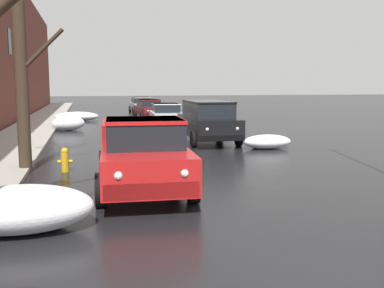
# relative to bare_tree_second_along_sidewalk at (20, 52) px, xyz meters

# --- Properties ---
(left_sidewalk_slab) EXTENTS (2.68, 80.00, 0.13)m
(left_sidewalk_slab) POSITION_rel_bare_tree_second_along_sidewalk_xyz_m (-1.22, 8.24, -3.35)
(left_sidewalk_slab) COLOR #A8A399
(left_sidewalk_slab) RESTS_ON ground
(snow_bank_near_corner_left) EXTENTS (2.50, 1.38, 0.81)m
(snow_bank_near_corner_left) POSITION_rel_bare_tree_second_along_sidewalk_xyz_m (0.65, -5.67, -3.02)
(snow_bank_near_corner_left) COLOR white
(snow_bank_near_corner_left) RESTS_ON ground
(snow_bank_along_left_kerb) EXTENTS (1.96, 1.10, 0.56)m
(snow_bank_along_left_kerb) POSITION_rel_bare_tree_second_along_sidewalk_xyz_m (8.67, 2.68, -3.14)
(snow_bank_along_left_kerb) COLOR white
(snow_bank_along_left_kerb) RESTS_ON ground
(snow_bank_mid_block_left) EXTENTS (1.79, 1.15, 0.82)m
(snow_bank_mid_block_left) POSITION_rel_bare_tree_second_along_sidewalk_xyz_m (0.72, 11.78, -3.02)
(snow_bank_mid_block_left) COLOR white
(snow_bank_mid_block_left) RESTS_ON ground
(snow_bank_along_right_kerb) EXTENTS (3.02, 1.40, 0.67)m
(snow_bank_along_right_kerb) POSITION_rel_bare_tree_second_along_sidewalk_xyz_m (1.08, 18.24, -3.09)
(snow_bank_along_right_kerb) COLOR white
(snow_bank_along_right_kerb) RESTS_ON ground
(bare_tree_second_along_sidewalk) EXTENTS (2.53, 2.43, 6.34)m
(bare_tree_second_along_sidewalk) POSITION_rel_bare_tree_second_along_sidewalk_xyz_m (0.00, 0.00, 0.00)
(bare_tree_second_along_sidewalk) COLOR #382B1E
(bare_tree_second_along_sidewalk) RESTS_ON ground
(pickup_truck_red_approaching_near_lane) EXTENTS (2.38, 5.41, 1.76)m
(pickup_truck_red_approaching_near_lane) POSITION_rel_bare_tree_second_along_sidewalk_xyz_m (3.04, -3.02, -2.54)
(pickup_truck_red_approaching_near_lane) COLOR red
(pickup_truck_red_approaching_near_lane) RESTS_ON ground
(suv_black_parked_kerbside_close) EXTENTS (2.17, 4.77, 1.82)m
(suv_black_parked_kerbside_close) POSITION_rel_bare_tree_second_along_sidewalk_xyz_m (6.91, 5.05, -2.43)
(suv_black_parked_kerbside_close) COLOR black
(suv_black_parked_kerbside_close) RESTS_ON ground
(sedan_white_parked_kerbside_mid) EXTENTS (2.10, 3.98, 1.42)m
(sedan_white_parked_kerbside_mid) POSITION_rel_bare_tree_second_along_sidewalk_xyz_m (6.39, 12.39, -2.67)
(sedan_white_parked_kerbside_mid) COLOR silver
(sedan_white_parked_kerbside_mid) RESTS_ON ground
(sedan_maroon_parked_far_down_block) EXTENTS (2.11, 4.29, 1.42)m
(sedan_maroon_parked_far_down_block) POSITION_rel_bare_tree_second_along_sidewalk_xyz_m (6.43, 19.91, -2.67)
(sedan_maroon_parked_far_down_block) COLOR maroon
(sedan_maroon_parked_far_down_block) RESTS_ON ground
(sedan_silver_queued_behind_truck) EXTENTS (1.92, 3.96, 1.42)m
(sedan_silver_queued_behind_truck) POSITION_rel_bare_tree_second_along_sidewalk_xyz_m (6.57, 26.09, -2.67)
(sedan_silver_queued_behind_truck) COLOR #B7B7BC
(sedan_silver_queued_behind_truck) RESTS_ON ground
(fire_hydrant) EXTENTS (0.42, 0.22, 0.71)m
(fire_hydrant) POSITION_rel_bare_tree_second_along_sidewalk_xyz_m (1.11, -0.35, -3.06)
(fire_hydrant) COLOR gold
(fire_hydrant) RESTS_ON ground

